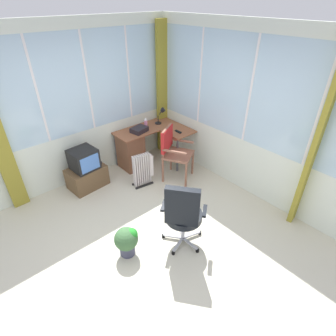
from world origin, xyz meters
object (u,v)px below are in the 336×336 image
(desk, at_px, (134,148))
(tv_on_stand, at_px, (86,171))
(wooden_armchair, at_px, (172,147))
(desk_lamp, at_px, (163,113))
(space_heater, at_px, (143,170))
(spray_bottle, at_px, (146,123))
(potted_plant, at_px, (127,240))
(tv_remote, at_px, (178,132))
(paper_tray, at_px, (139,130))
(office_chair, at_px, (183,213))

(desk, distance_m, tv_on_stand, 1.05)
(wooden_armchair, bearing_deg, tv_on_stand, 150.35)
(desk_lamp, height_order, tv_on_stand, desk_lamp)
(tv_on_stand, xyz_separation_m, space_heater, (0.80, -0.62, -0.02))
(spray_bottle, bearing_deg, potted_plant, -133.35)
(tv_remote, height_order, spray_bottle, spray_bottle)
(tv_on_stand, xyz_separation_m, potted_plant, (-0.31, -1.75, -0.08))
(space_heater, bearing_deg, tv_on_stand, 142.22)
(paper_tray, distance_m, wooden_armchair, 0.77)
(spray_bottle, distance_m, wooden_armchair, 0.83)
(paper_tray, relative_size, office_chair, 0.28)
(desk_lamp, distance_m, wooden_armchair, 0.92)
(tv_remote, relative_size, space_heater, 0.24)
(tv_remote, distance_m, paper_tray, 0.75)
(paper_tray, xyz_separation_m, wooden_armchair, (0.17, -0.74, -0.13))
(tv_remote, bearing_deg, paper_tray, 138.25)
(spray_bottle, relative_size, office_chair, 0.20)
(tv_on_stand, bearing_deg, spray_bottle, 1.73)
(paper_tray, bearing_deg, tv_remote, -42.42)
(office_chair, bearing_deg, paper_tray, 68.24)
(desk, relative_size, office_chair, 1.23)
(paper_tray, distance_m, space_heater, 0.84)
(desk, height_order, paper_tray, paper_tray)
(wooden_armchair, height_order, office_chair, office_chair)
(wooden_armchair, xyz_separation_m, office_chair, (-1.01, -1.35, -0.05))
(tv_on_stand, bearing_deg, potted_plant, -100.02)
(desk_lamp, distance_m, potted_plant, 2.79)
(desk, distance_m, potted_plant, 2.22)
(tv_remote, relative_size, paper_tray, 0.50)
(spray_bottle, distance_m, office_chair, 2.41)
(desk_lamp, xyz_separation_m, potted_plant, (-2.08, -1.74, -0.69))
(spray_bottle, bearing_deg, office_chair, -115.81)
(tv_remote, distance_m, wooden_armchair, 0.46)
(desk, bearing_deg, space_heater, -111.58)
(desk_lamp, height_order, spray_bottle, desk_lamp)
(tv_remote, bearing_deg, potted_plant, -148.30)
(desk_lamp, relative_size, space_heater, 0.54)
(office_chair, bearing_deg, wooden_armchair, 53.27)
(paper_tray, height_order, wooden_armchair, wooden_armchair)
(desk_lamp, xyz_separation_m, tv_on_stand, (-1.77, 0.01, -0.61))
(desk, xyz_separation_m, wooden_armchair, (0.30, -0.78, 0.24))
(desk, bearing_deg, wooden_armchair, -68.99)
(tv_remote, xyz_separation_m, tv_on_stand, (-1.72, 0.53, -0.41))
(desk_lamp, bearing_deg, space_heater, -147.85)
(tv_remote, height_order, space_heater, tv_remote)
(desk, bearing_deg, desk_lamp, -1.48)
(space_heater, distance_m, potted_plant, 1.58)
(spray_bottle, xyz_separation_m, tv_on_stand, (-1.38, -0.04, -0.50))
(desk_lamp, distance_m, tv_on_stand, 1.87)
(paper_tray, relative_size, potted_plant, 0.70)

